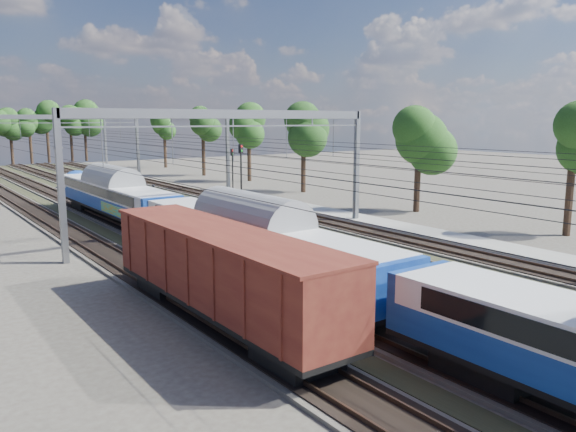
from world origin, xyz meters
TOP-DOWN VIEW (x-y plane):
  - track_bed at (-0.00, 45.00)m, footprint 21.00×130.00m
  - platform at (12.00, 20.00)m, footprint 3.00×70.00m
  - catenary at (0.33, 52.69)m, footprint 25.65×130.00m
  - tree_belt at (7.01, 92.66)m, footprint 39.03×101.62m
  - emu_train at (-4.50, 20.07)m, footprint 3.07×64.92m
  - freight_boxcar at (-9.00, 15.80)m, footprint 3.07×14.82m
  - worker at (2.89, 51.37)m, footprint 0.61×0.73m
  - signal_near at (5.26, 37.76)m, footprint 0.45×0.42m
  - signal_far at (8.72, 45.15)m, footprint 0.36×0.33m

SIDE VIEW (x-z plane):
  - track_bed at x=0.00m, z-range -0.07..0.27m
  - platform at x=12.00m, z-range 0.00..0.30m
  - worker at x=2.89m, z-range 0.00..1.70m
  - freight_boxcar at x=-9.00m, z-range 0.42..4.24m
  - emu_train at x=-4.50m, z-range 0.40..4.89m
  - signal_far at x=8.72m, z-range 0.72..6.19m
  - signal_near at x=5.26m, z-range 0.83..7.10m
  - catenary at x=0.33m, z-range 1.90..10.90m
  - tree_belt at x=7.01m, z-range 2.21..14.30m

